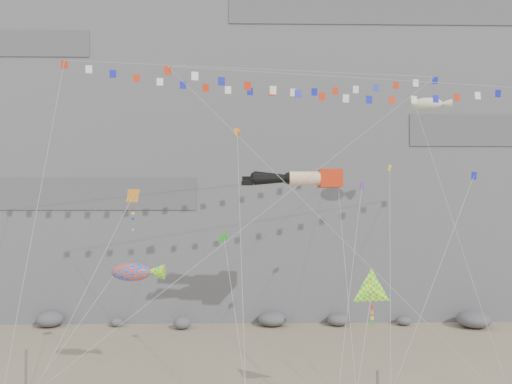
% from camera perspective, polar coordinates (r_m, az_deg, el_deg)
% --- Properties ---
extents(cliff, '(80.00, 28.00, 50.00)m').
position_cam_1_polar(cliff, '(62.05, 1.11, 11.59)').
color(cliff, slate).
rests_on(cliff, ground).
extents(talus_boulders, '(60.00, 3.00, 1.20)m').
position_cam_1_polar(talus_boulders, '(46.63, 1.87, -14.33)').
color(talus_boulders, '#5E5E63').
rests_on(talus_boulders, ground).
extents(legs_kite, '(7.14, 15.25, 18.98)m').
position_cam_1_polar(legs_kite, '(35.80, 5.33, 1.53)').
color(legs_kite, red).
rests_on(legs_kite, ground).
extents(flag_banner_upper, '(27.32, 12.86, 27.16)m').
position_cam_1_polar(flag_banner_upper, '(37.70, 0.54, 13.81)').
color(flag_banner_upper, red).
rests_on(flag_banner_upper, ground).
extents(flag_banner_lower, '(25.40, 10.48, 22.44)m').
position_cam_1_polar(flag_banner_lower, '(36.04, 11.54, 12.62)').
color(flag_banner_lower, red).
rests_on(flag_banner_lower, ground).
extents(harlequin_kite, '(5.41, 5.89, 13.28)m').
position_cam_1_polar(harlequin_kite, '(30.78, -13.93, -0.51)').
color(harlequin_kite, red).
rests_on(harlequin_kite, ground).
extents(fish_windsock, '(6.90, 5.22, 9.71)m').
position_cam_1_polar(fish_windsock, '(30.78, -14.08, -8.87)').
color(fish_windsock, '#E63C0B').
rests_on(fish_windsock, ground).
extents(delta_kite, '(3.30, 4.15, 8.40)m').
position_cam_1_polar(delta_kite, '(25.87, 13.12, -10.96)').
color(delta_kite, '#FFF80D').
rests_on(delta_kite, ground).
extents(blimp_windsock, '(3.68, 11.89, 21.82)m').
position_cam_1_polar(blimp_windsock, '(41.75, 18.96, 9.45)').
color(blimp_windsock, beige).
rests_on(blimp_windsock, ground).
extents(small_kite_a, '(1.41, 13.14, 20.41)m').
position_cam_1_polar(small_kite_a, '(35.85, -2.17, 6.47)').
color(small_kite_a, orange).
rests_on(small_kite_a, ground).
extents(small_kite_b, '(4.95, 13.10, 18.02)m').
position_cam_1_polar(small_kite_b, '(34.91, 11.96, 0.24)').
color(small_kite_b, purple).
rests_on(small_kite_b, ground).
extents(small_kite_c, '(2.57, 11.38, 13.99)m').
position_cam_1_polar(small_kite_c, '(32.00, -3.66, -5.44)').
color(small_kite_c, '#19A51C').
rests_on(small_kite_c, ground).
extents(small_kite_d, '(4.95, 15.53, 20.69)m').
position_cam_1_polar(small_kite_d, '(37.48, 15.03, 2.16)').
color(small_kite_d, yellow).
rests_on(small_kite_d, ground).
extents(small_kite_e, '(8.95, 8.14, 16.97)m').
position_cam_1_polar(small_kite_e, '(33.89, 23.51, 1.32)').
color(small_kite_e, '#121BA5').
rests_on(small_kite_e, ground).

